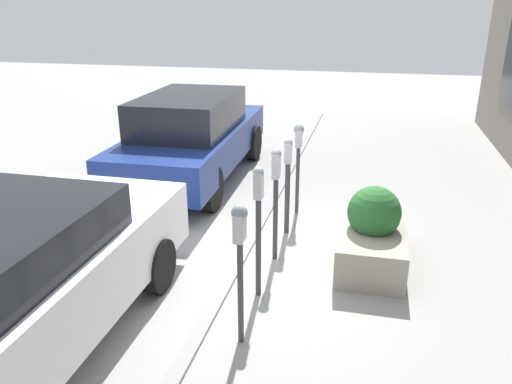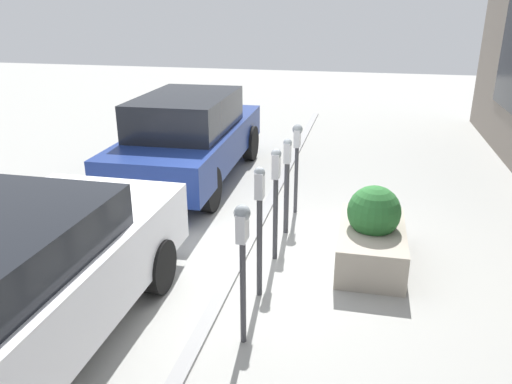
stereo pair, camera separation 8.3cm
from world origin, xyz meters
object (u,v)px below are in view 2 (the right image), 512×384
Objects in this scene: parking_meter_middle at (276,186)px; parking_meter_nearest at (242,244)px; parked_car_front at (0,287)px; parking_meter_second at (260,214)px; planter_box at (372,235)px; parked_car_middle at (190,136)px; parking_meter_farthest at (297,149)px; parking_meter_fourth at (287,175)px.

parking_meter_nearest is at bearing -179.74° from parking_meter_middle.
parking_meter_nearest is 0.33× the size of parked_car_front.
planter_box is at bearing -49.74° from parking_meter_second.
parking_meter_farthest is at bearing -119.95° from parked_car_middle.
parking_meter_fourth is (0.84, -0.01, -0.12)m from parking_meter_middle.
planter_box is (1.95, -1.24, -0.69)m from parking_meter_nearest.
parking_meter_second is 1.77m from planter_box.
parking_meter_middle is 1.63m from parking_meter_farthest.
parking_meter_farthest is at bearing -0.54° from parking_meter_nearest.
parking_meter_second is (0.89, 0.03, -0.07)m from parking_meter_nearest.
parking_meter_nearest is 0.95× the size of parking_meter_second.
parking_meter_middle is 0.85m from parking_meter_fourth.
parked_car_front is (-3.38, 2.10, -0.11)m from parking_meter_fourth.
parked_car_middle is (4.62, 2.16, -0.23)m from parking_meter_nearest.
parked_car_front is 0.95× the size of parked_car_middle.
parking_meter_farthest is at bearing -2.13° from parking_meter_fourth.
parking_meter_fourth is 2.93m from parked_car_middle.
parked_car_front reaches higher than parking_meter_fourth.
parked_car_middle is at bearing 61.50° from parking_meter_farthest.
planter_box is 4.30m from parked_car_front.
parking_meter_middle is 0.97× the size of planter_box.
parking_meter_nearest is 5.11m from parked_car_middle.
parking_meter_farthest is 0.31× the size of parked_car_middle.
parked_car_front is at bearing 109.48° from parking_meter_nearest.
parking_meter_second is 1.07× the size of parking_meter_farthest.
parked_car_front is at bearing 140.61° from parking_meter_middle.
parking_meter_second is at bearing -151.66° from parked_car_middle.
parking_meter_middle is 1.40m from planter_box.
parked_car_middle reaches higher than parking_meter_middle.
parking_meter_fourth is 0.92× the size of planter_box.
parking_meter_nearest is at bearing -156.36° from parked_car_middle.
parking_meter_middle is at bearing -39.50° from parked_car_front.
parking_meter_middle is 1.06× the size of parking_meter_fourth.
parking_meter_second is at bearing 1.62° from parking_meter_nearest.
parking_meter_middle is at bearing 97.12° from planter_box.
parking_meter_fourth is at bearing 177.87° from parking_meter_farthest.
planter_box is at bearing -51.14° from parked_car_front.
parking_meter_fourth is 3.98m from parked_car_front.
parking_meter_middle reaches higher than parked_car_front.
parking_meter_fourth is 1.50m from planter_box.
parking_meter_middle is at bearing 178.58° from parking_meter_farthest.
parking_meter_nearest is 1.80m from parking_meter_middle.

